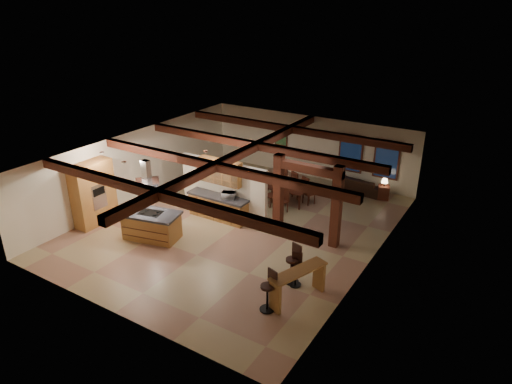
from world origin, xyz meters
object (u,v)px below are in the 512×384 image
kitchen_island (152,225)px  bar_counter (298,280)px  dining_table (285,194)px  sofa (359,184)px

kitchen_island → bar_counter: size_ratio=1.16×
dining_table → bar_counter: 6.68m
sofa → bar_counter: bar_counter is taller
kitchen_island → sofa: 9.18m
kitchen_island → bar_counter: bearing=-4.7°
kitchen_island → bar_counter: kitchen_island is taller
kitchen_island → dining_table: (2.48, 5.19, -0.16)m
kitchen_island → bar_counter: (5.98, -0.49, 0.15)m
kitchen_island → sofa: kitchen_island is taller
dining_table → kitchen_island: bearing=-116.4°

